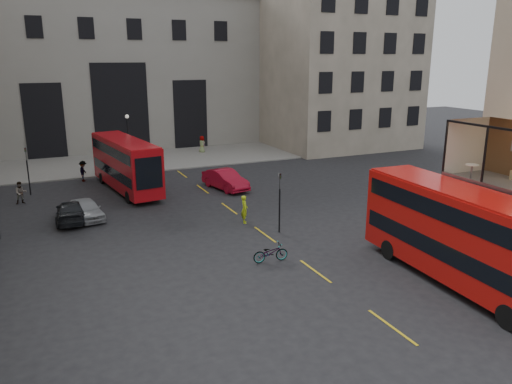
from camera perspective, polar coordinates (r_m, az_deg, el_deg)
name	(u,v)px	position (r m, az deg, el deg)	size (l,w,h in m)	color
ground	(430,317)	(22.88, 19.24, -13.32)	(140.00, 140.00, 0.00)	black
gateway	(111,67)	(62.89, -16.25, 13.50)	(35.00, 10.60, 18.00)	gray
building_right	(329,59)	(64.20, 8.31, 14.86)	(16.60, 18.60, 20.00)	#A89A87
pavement_far	(123,161)	(53.89, -14.95, 3.40)	(40.00, 12.00, 0.12)	slate
traffic_light_near	(280,195)	(30.56, 2.73, -0.34)	(0.16, 0.20, 3.80)	black
traffic_light_far	(27,165)	(42.95, -24.69, 2.82)	(0.16, 0.20, 3.80)	black
street_lamp_b	(129,145)	(49.59, -14.32, 5.20)	(0.36, 0.36, 5.33)	black
bus_near	(462,232)	(25.48, 22.46, -4.29)	(3.16, 11.73, 4.64)	#B20F0C
bus_far	(126,162)	(41.68, -14.68, 3.32)	(3.80, 10.85, 4.24)	#A40B11
car_a	(87,209)	(35.45, -18.76, -1.89)	(1.60, 3.97, 1.35)	gray
car_b	(225,180)	(41.25, -3.52, 1.43)	(1.71, 4.91, 1.62)	maroon
car_c	(71,211)	(35.37, -20.40, -2.10)	(1.87, 4.59, 1.33)	black
bicycle	(271,253)	(26.79, 1.67, -6.94)	(0.67, 1.93, 1.01)	gray
cyclist	(244,209)	(32.76, -1.33, -1.98)	(0.68, 0.44, 1.85)	#B7D716
pedestrian_a	(21,193)	(40.94, -25.29, -0.08)	(0.82, 0.64, 1.68)	gray
pedestrian_b	(83,171)	(46.26, -19.14, 2.26)	(1.18, 0.68, 1.83)	gray
pedestrian_c	(153,160)	(50.11, -11.68, 3.62)	(0.96, 0.40, 1.63)	gray
pedestrian_d	(202,144)	(57.18, -6.19, 5.42)	(0.96, 0.62, 1.96)	gray
cafe_table_far	(472,170)	(27.26, 23.43, 2.36)	(0.64, 0.64, 0.81)	white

